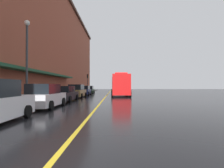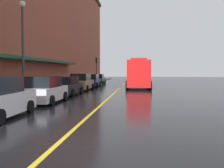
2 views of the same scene
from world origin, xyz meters
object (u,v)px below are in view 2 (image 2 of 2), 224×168
Objects in this scene: parked_car_4 at (92,81)px; fire_truck at (138,74)px; parked_car_3 at (81,82)px; parked_car_5 at (98,79)px; parked_car_2 at (67,86)px; parking_meter_0 at (69,80)px; street_lamp_left at (23,39)px; traffic_light_near at (96,65)px; parking_meter_2 at (79,79)px; parking_meter_1 at (85,78)px; parked_car_1 at (44,90)px.

parked_car_4 is 6.54m from fire_truck.
parked_car_5 is at bearing 1.09° from parked_car_3.
parking_meter_0 is (-1.42, 5.62, 0.30)m from parked_car_2.
street_lamp_left is 27.64m from traffic_light_near.
fire_truck is 15.60m from traffic_light_near.
parking_meter_0 is 10.21m from street_lamp_left.
parked_car_5 reaches higher than parking_meter_2.
parked_car_4 is at bearing 0.71° from parked_car_3.
parking_meter_0 is 8.65m from parking_meter_1.
parked_car_5 is at bearing 2.14° from parked_car_2.
parked_car_5 is at bearing 84.93° from street_lamp_left.
parking_meter_1 and parking_meter_2 have the same top height.
traffic_light_near reaches higher than parked_car_2.
parked_car_2 is 1.06× the size of parked_car_5.
parked_car_1 reaches higher than parking_meter_1.
parked_car_3 reaches higher than parked_car_2.
parking_meter_2 is 14.89m from street_lamp_left.
parked_car_5 is (-0.16, 22.95, -0.06)m from parked_car_1.
parked_car_3 is 0.48× the size of fire_truck.
parking_meter_1 is at bearing 4.78° from parked_car_1.
fire_truck is 7.00× the size of parking_meter_1.
parking_meter_2 is at bearing -95.05° from fire_truck.
parked_car_3 is at bearing -73.64° from parking_meter_2.
parking_meter_0 is 4.87m from parking_meter_2.
parking_meter_0 is (-1.38, -6.30, 0.28)m from parked_car_4.
street_lamp_left is (-1.97, -9.84, 3.56)m from parked_car_3.
parking_meter_0 is at bearing 8.13° from parked_car_1.
parked_car_4 is at bearing 45.98° from parking_meter_2.
parked_car_1 is 15.94m from parking_meter_2.
street_lamp_left is (-2.07, 1.37, 3.58)m from parked_car_1.
parked_car_5 is at bearing 0.18° from parked_car_4.
parking_meter_2 is at bearing 9.50° from parked_car_2.
parking_meter_0 is (-1.31, -11.96, 0.30)m from parked_car_5.
parked_car_5 is 3.58m from parking_meter_1.
street_lamp_left reaches higher than parking_meter_2.
fire_truck reaches higher than parked_car_4.
parking_meter_0 is 1.00× the size of parking_meter_2.
parked_car_4 is 3.38× the size of parking_meter_1.
parking_meter_1 is 3.78m from parking_meter_2.
parked_car_5 is 0.46× the size of fire_truck.
street_lamp_left reaches higher than parked_car_2.
parked_car_2 is 10.59m from parking_meter_2.
parked_car_2 is at bearing 63.28° from street_lamp_left.
parked_car_3 is 11.75m from parked_car_5.
fire_truck is at bearing -107.75° from parked_car_4.
parked_car_4 is 3.38× the size of parking_meter_0.
parked_car_1 is 1.01× the size of traffic_light_near.
parked_car_2 is 5.81m from parking_meter_0.
parked_car_3 reaches higher than parked_car_1.
parking_meter_1 is at bearing 7.48° from parked_car_2.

